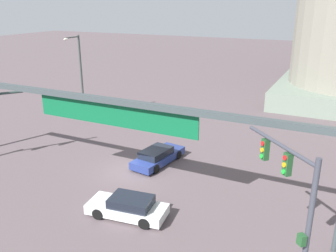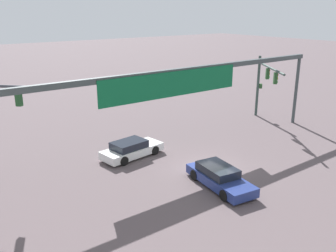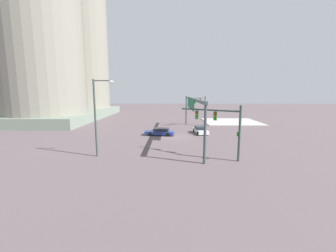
{
  "view_description": "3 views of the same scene",
  "coord_description": "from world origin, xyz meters",
  "px_view_note": "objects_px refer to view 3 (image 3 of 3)",
  "views": [
    {
      "loc": [
        12.58,
        -19.65,
        11.39
      ],
      "look_at": [
        2.78,
        0.18,
        3.78
      ],
      "focal_mm": 38.26,
      "sensor_mm": 36.0,
      "label": 1
    },
    {
      "loc": [
        15.15,
        15.82,
        9.93
      ],
      "look_at": [
        2.43,
        -1.2,
        3.17
      ],
      "focal_mm": 39.16,
      "sensor_mm": 36.0,
      "label": 2
    },
    {
      "loc": [
        -34.47,
        0.18,
        7.1
      ],
      "look_at": [
        -0.36,
        0.66,
        1.79
      ],
      "focal_mm": 23.23,
      "sensor_mm": 36.0,
      "label": 3
    }
  ],
  "objects_px": {
    "fire_hydrant_on_curb": "(239,120)",
    "sedan_car_waiting_far": "(160,132)",
    "traffic_signal_opposite_side": "(202,106)",
    "streetlamp_curved_arm": "(97,113)",
    "traffic_signal_near_corner": "(222,122)",
    "sedan_car_approaching": "(201,130)"
  },
  "relations": [
    {
      "from": "traffic_signal_opposite_side",
      "to": "fire_hydrant_on_curb",
      "type": "distance_m",
      "value": 12.23
    },
    {
      "from": "traffic_signal_near_corner",
      "to": "sedan_car_approaching",
      "type": "bearing_deg",
      "value": -53.98
    },
    {
      "from": "sedan_car_waiting_far",
      "to": "fire_hydrant_on_curb",
      "type": "bearing_deg",
      "value": -130.15
    },
    {
      "from": "fire_hydrant_on_curb",
      "to": "sedan_car_approaching",
      "type": "bearing_deg",
      "value": 142.47
    },
    {
      "from": "traffic_signal_near_corner",
      "to": "sedan_car_waiting_far",
      "type": "height_order",
      "value": "traffic_signal_near_corner"
    },
    {
      "from": "streetlamp_curved_arm",
      "to": "sedan_car_approaching",
      "type": "xyz_separation_m",
      "value": [
        13.86,
        -13.2,
        -4.29
      ]
    },
    {
      "from": "traffic_signal_near_corner",
      "to": "fire_hydrant_on_curb",
      "type": "relative_size",
      "value": 8.28
    },
    {
      "from": "traffic_signal_opposite_side",
      "to": "sedan_car_approaching",
      "type": "bearing_deg",
      "value": 36.64
    },
    {
      "from": "sedan_car_waiting_far",
      "to": "streetlamp_curved_arm",
      "type": "bearing_deg",
      "value": 70.36
    },
    {
      "from": "traffic_signal_opposite_side",
      "to": "streetlamp_curved_arm",
      "type": "bearing_deg",
      "value": 12.63
    },
    {
      "from": "traffic_signal_near_corner",
      "to": "sedan_car_waiting_far",
      "type": "distance_m",
      "value": 14.91
    },
    {
      "from": "streetlamp_curved_arm",
      "to": "fire_hydrant_on_curb",
      "type": "relative_size",
      "value": 11.94
    },
    {
      "from": "traffic_signal_near_corner",
      "to": "streetlamp_curved_arm",
      "type": "height_order",
      "value": "streetlamp_curved_arm"
    },
    {
      "from": "traffic_signal_near_corner",
      "to": "fire_hydrant_on_curb",
      "type": "height_order",
      "value": "traffic_signal_near_corner"
    },
    {
      "from": "fire_hydrant_on_curb",
      "to": "sedan_car_waiting_far",
      "type": "bearing_deg",
      "value": 132.11
    },
    {
      "from": "streetlamp_curved_arm",
      "to": "sedan_car_waiting_far",
      "type": "relative_size",
      "value": 1.71
    },
    {
      "from": "traffic_signal_opposite_side",
      "to": "streetlamp_curved_arm",
      "type": "height_order",
      "value": "streetlamp_curved_arm"
    },
    {
      "from": "traffic_signal_opposite_side",
      "to": "traffic_signal_near_corner",
      "type": "bearing_deg",
      "value": 42.98
    },
    {
      "from": "streetlamp_curved_arm",
      "to": "fire_hydrant_on_curb",
      "type": "height_order",
      "value": "streetlamp_curved_arm"
    },
    {
      "from": "traffic_signal_opposite_side",
      "to": "fire_hydrant_on_curb",
      "type": "xyz_separation_m",
      "value": [
        6.05,
        -9.93,
        -3.79
      ]
    },
    {
      "from": "traffic_signal_near_corner",
      "to": "sedan_car_waiting_far",
      "type": "xyz_separation_m",
      "value": [
        12.57,
        7.28,
        -3.37
      ]
    },
    {
      "from": "streetlamp_curved_arm",
      "to": "sedan_car_waiting_far",
      "type": "distance_m",
      "value": 14.25
    }
  ]
}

